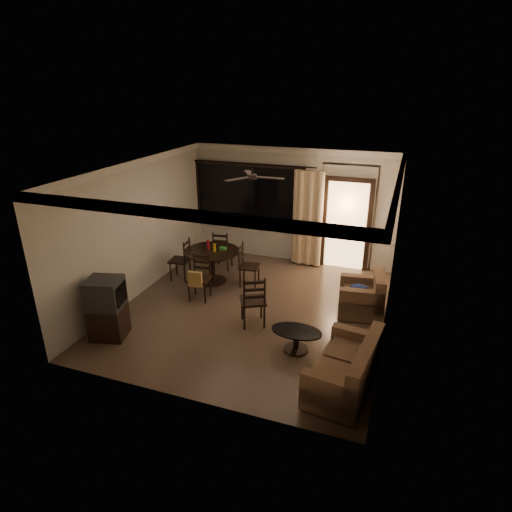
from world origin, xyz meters
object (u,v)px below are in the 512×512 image
at_px(dining_chair_south, 200,285).
at_px(side_chair, 253,310).
at_px(dining_table, 212,257).
at_px(dining_chair_east, 249,273).
at_px(tv_cabinet, 107,308).
at_px(coffee_table, 296,337).
at_px(armchair, 364,298).
at_px(dining_chair_north, 223,257).
at_px(sofa, 347,371).
at_px(dining_chair_west, 181,267).

xyz_separation_m(dining_chair_south, side_chair, (1.38, -0.57, -0.00)).
xyz_separation_m(dining_table, dining_chair_east, (0.83, 0.10, -0.31)).
bearing_deg(tv_cabinet, coffee_table, -2.29).
relative_size(dining_chair_east, dining_chair_south, 1.00).
xyz_separation_m(dining_chair_east, tv_cabinet, (-1.59, -2.75, 0.27)).
xyz_separation_m(dining_table, dining_chair_south, (0.10, -0.85, -0.29)).
xyz_separation_m(armchair, coffee_table, (-0.91, -1.63, -0.09)).
height_order(armchair, coffee_table, armchair).
height_order(tv_cabinet, side_chair, tv_cabinet).
distance_m(dining_chair_east, dining_chair_north, 1.15).
bearing_deg(sofa, dining_chair_east, 140.84).
xyz_separation_m(dining_chair_north, coffee_table, (2.54, -2.74, -0.03)).
height_order(dining_chair_south, armchair, dining_chair_south).
relative_size(dining_chair_north, sofa, 0.60).
distance_m(dining_chair_west, coffee_table, 3.70).
relative_size(dining_chair_west, dining_chair_north, 1.00).
xyz_separation_m(dining_chair_west, armchair, (4.11, -0.23, 0.06)).
bearing_deg(dining_chair_west, tv_cabinet, -7.00).
bearing_deg(dining_chair_east, coffee_table, -148.63).
height_order(dining_chair_west, coffee_table, dining_chair_west).
bearing_deg(dining_chair_west, dining_chair_east, 90.33).
bearing_deg(armchair, dining_chair_south, -178.69).
bearing_deg(dining_chair_south, dining_chair_north, 90.00).
bearing_deg(dining_chair_north, coffee_table, 126.05).
bearing_deg(coffee_table, dining_chair_north, 132.81).
relative_size(dining_chair_south, armchair, 1.02).
distance_m(dining_chair_north, sofa, 4.91).
bearing_deg(coffee_table, tv_cabinet, -167.85).
bearing_deg(dining_chair_east, side_chair, -163.51).
bearing_deg(dining_chair_south, sofa, -35.79).
height_order(dining_table, side_chair, side_chair).
xyz_separation_m(sofa, coffee_table, (-0.94, 0.72, -0.07)).
bearing_deg(dining_chair_east, dining_chair_west, 90.33).
xyz_separation_m(dining_chair_east, dining_chair_north, (-0.92, 0.68, 0.00)).
relative_size(dining_chair_west, dining_chair_east, 1.00).
xyz_separation_m(dining_table, dining_chair_north, (-0.09, 0.78, -0.31)).
height_order(dining_chair_west, dining_chair_north, same).
relative_size(dining_chair_west, dining_chair_south, 1.00).
xyz_separation_m(dining_chair_west, tv_cabinet, (-0.01, -2.55, 0.27)).
bearing_deg(coffee_table, armchair, 60.91).
height_order(dining_chair_east, coffee_table, dining_chair_east).
bearing_deg(tv_cabinet, dining_chair_west, 75.31).
distance_m(dining_chair_west, dining_chair_north, 1.10).
xyz_separation_m(coffee_table, side_chair, (-0.96, 0.54, 0.05)).
xyz_separation_m(dining_chair_north, side_chair, (1.58, -2.21, 0.02)).
bearing_deg(armchair, dining_chair_north, 154.34).
height_order(dining_table, dining_chair_west, dining_table).
bearing_deg(tv_cabinet, dining_chair_north, 64.51).
xyz_separation_m(dining_chair_west, side_chair, (2.24, -1.33, 0.02)).
distance_m(dining_chair_west, dining_chair_south, 1.14).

